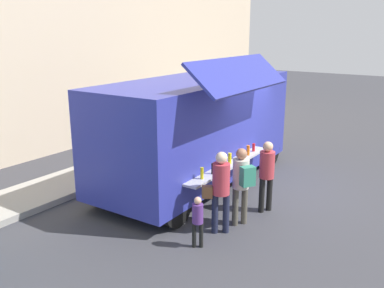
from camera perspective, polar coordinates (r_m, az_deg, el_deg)
name	(u,v)px	position (r m, az deg, el deg)	size (l,w,h in m)	color
ground_plane	(272,189)	(10.91, 10.87, -6.04)	(60.00, 60.00, 0.00)	#38383D
curb_strip	(1,207)	(10.41, -24.58, -7.85)	(28.00, 1.60, 0.15)	#9E998E
food_truck_main	(198,127)	(10.73, 0.80, 2.30)	(6.25, 3.18, 3.34)	#2C3398
trash_bin	(211,125)	(15.76, 2.67, 2.62)	(0.60, 0.60, 0.92)	#2B6435
customer_front_ordering	(267,170)	(9.28, 10.17, -3.55)	(0.33, 0.33, 1.61)	black
customer_mid_with_backpack	(242,179)	(8.53, 6.80, -4.80)	(0.46, 0.53, 1.65)	#4E4A3F
customer_rear_waiting	(220,186)	(8.18, 3.87, -5.70)	(0.46, 0.51, 1.68)	#1D213A
child_near_queue	(198,218)	(7.78, 0.78, -10.00)	(0.20, 0.20, 1.00)	black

